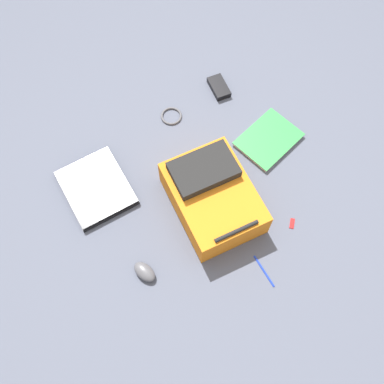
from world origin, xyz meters
TOP-DOWN VIEW (x-y plane):
  - ground_plane at (0.00, 0.00)m, footprint 3.55×3.55m
  - backpack at (-0.05, 0.13)m, footprint 0.38×0.47m
  - laptop at (0.33, -0.22)m, footprint 0.30×0.34m
  - book_red at (-0.45, 0.02)m, footprint 0.31×0.25m
  - computer_mouse at (0.36, 0.22)m, footprint 0.08×0.11m
  - cable_coil at (-0.16, -0.35)m, footprint 0.10×0.10m
  - power_brick at (-0.44, -0.35)m, footprint 0.10×0.15m
  - pen_black at (-0.04, 0.50)m, footprint 0.02×0.15m
  - usb_stick at (-0.27, 0.41)m, footprint 0.05×0.04m

SIDE VIEW (x-z plane):
  - ground_plane at x=0.00m, z-range 0.00..0.00m
  - usb_stick at x=-0.27m, z-range 0.00..0.01m
  - pen_black at x=-0.04m, z-range 0.00..0.01m
  - cable_coil at x=-0.16m, z-range 0.00..0.01m
  - book_red at x=-0.45m, z-range 0.00..0.02m
  - power_brick at x=-0.44m, z-range 0.00..0.03m
  - laptop at x=0.33m, z-range 0.00..0.03m
  - computer_mouse at x=0.36m, z-range 0.00..0.04m
  - backpack at x=-0.05m, z-range -0.01..0.18m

